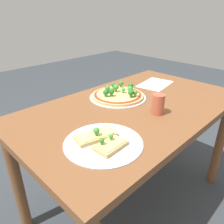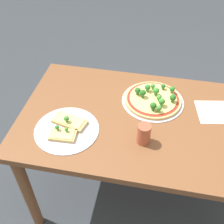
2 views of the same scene
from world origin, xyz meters
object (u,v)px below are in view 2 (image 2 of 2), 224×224
(pizza_tray_whole, at_px, (153,99))
(drinking_cup, at_px, (144,134))
(pizza_tray_slice, at_px, (67,128))
(dining_table, at_px, (145,132))

(pizza_tray_whole, xyz_separation_m, drinking_cup, (-0.02, -0.29, 0.03))
(pizza_tray_slice, bearing_deg, dining_table, 21.50)
(dining_table, xyz_separation_m, pizza_tray_slice, (-0.37, -0.15, 0.11))
(pizza_tray_slice, bearing_deg, drinking_cup, -0.60)
(dining_table, bearing_deg, pizza_tray_slice, -158.50)
(dining_table, height_order, pizza_tray_slice, pizza_tray_slice)
(drinking_cup, bearing_deg, pizza_tray_slice, 179.40)
(pizza_tray_whole, xyz_separation_m, pizza_tray_slice, (-0.39, -0.29, -0.01))
(pizza_tray_whole, bearing_deg, pizza_tray_slice, -143.87)
(dining_table, bearing_deg, pizza_tray_whole, 81.58)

